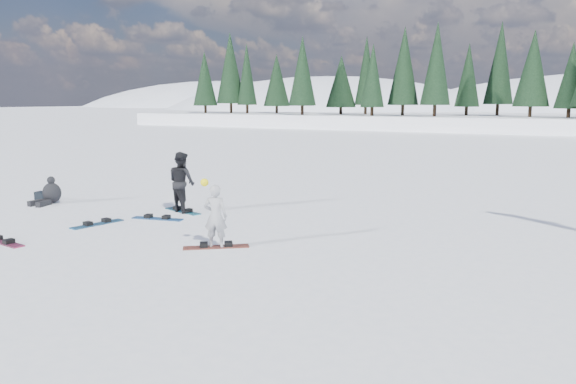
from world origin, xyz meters
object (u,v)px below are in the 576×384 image
at_px(seated_rider, 50,193).
at_px(gear_bag, 43,196).
at_px(snowboard_loose_b, 3,242).
at_px(snowboard_loose_c, 157,219).
at_px(snowboarder_woman, 215,216).
at_px(snowboard_loose_a, 97,224).
at_px(snowboarder_man, 182,182).

relative_size(seated_rider, gear_bag, 2.40).
distance_m(snowboard_loose_b, snowboard_loose_c, 4.04).
bearing_deg(gear_bag, seated_rider, -20.16).
relative_size(snowboarder_woman, snowboard_loose_a, 1.07).
relative_size(gear_bag, snowboard_loose_c, 0.30).
distance_m(snowboarder_woman, seated_rider, 8.22).
height_order(snowboard_loose_c, snowboard_loose_a, same).
height_order(seated_rider, snowboard_loose_a, seated_rider).
distance_m(snowboarder_man, snowboard_loose_b, 5.24).
height_order(snowboarder_woman, snowboard_loose_a, snowboarder_woman).
bearing_deg(snowboard_loose_c, seated_rider, 164.48).
height_order(snowboarder_woman, snowboard_loose_c, snowboarder_woman).
distance_m(snowboarder_woman, snowboard_loose_c, 3.78).
distance_m(snowboard_loose_b, snowboard_loose_a, 2.51).
xyz_separation_m(gear_bag, snowboard_loose_c, (5.39, -0.57, -0.14)).
distance_m(snowboarder_man, gear_bag, 5.44).
bearing_deg(seated_rider, snowboard_loose_c, -9.62).
distance_m(gear_bag, snowboard_loose_a, 4.78).
bearing_deg(snowboarder_man, seated_rider, 29.55).
distance_m(snowboarder_man, seated_rider, 4.77).
height_order(snowboard_loose_b, snowboard_loose_c, same).
xyz_separation_m(seated_rider, snowboard_loose_c, (4.69, -0.31, -0.33)).
bearing_deg(snowboard_loose_a, seated_rider, 78.15).
xyz_separation_m(snowboard_loose_b, snowboard_loose_a, (0.52, 2.46, 0.00)).
bearing_deg(seated_rider, gear_bag, 154.04).
xyz_separation_m(snowboarder_man, gear_bag, (-5.35, -0.63, -0.76)).
bearing_deg(snowboarder_woman, gear_bag, -33.94).
distance_m(snowboarder_man, snowboard_loose_a, 2.82).
bearing_deg(snowboard_loose_a, snowboarder_man, -9.30).
distance_m(seated_rider, snowboard_loose_a, 4.05).
relative_size(snowboarder_man, gear_bag, 4.04).
relative_size(snowboard_loose_b, snowboard_loose_a, 1.00).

